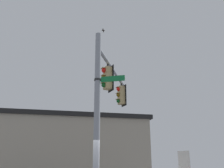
{
  "coord_description": "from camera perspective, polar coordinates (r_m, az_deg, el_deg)",
  "views": [
    {
      "loc": [
        -8.86,
        3.65,
        1.62
      ],
      "look_at": [
        1.85,
        -1.53,
        5.4
      ],
      "focal_mm": 41.09,
      "sensor_mm": 36.0,
      "label": 1
    }
  ],
  "objects": [
    {
      "name": "signal_pole",
      "position": [
        9.75,
        -3.36,
        -6.91
      ],
      "size": [
        0.24,
        0.24,
        6.86
      ],
      "primitive_type": "cylinder",
      "color": "gray",
      "rests_on": "ground"
    },
    {
      "name": "mast_arm",
      "position": [
        12.88,
        0.16,
        3.2
      ],
      "size": [
        4.04,
        3.37,
        0.16
      ],
      "primitive_type": "cylinder",
      "rotation": [
        0.0,
        1.57,
        5.59
      ],
      "color": "gray"
    },
    {
      "name": "traffic_light_nearest_pole",
      "position": [
        11.7,
        -1.08,
        1.34
      ],
      "size": [
        0.54,
        0.49,
        1.31
      ],
      "color": "black"
    },
    {
      "name": "traffic_light_mid_inner",
      "position": [
        14.57,
        2.01,
        -2.49
      ],
      "size": [
        0.54,
        0.49,
        1.31
      ],
      "color": "black"
    },
    {
      "name": "street_name_sign",
      "position": [
        10.02,
        -1.47,
        1.06
      ],
      "size": [
        0.84,
        0.99,
        0.22
      ],
      "color": "#147238"
    },
    {
      "name": "bird_flying",
      "position": [
        17.12,
        -1.96,
        11.83
      ],
      "size": [
        0.33,
        0.27,
        0.1
      ],
      "color": "#4C4742"
    },
    {
      "name": "storefront_building",
      "position": [
        20.32,
        -8.61,
        -14.91
      ],
      "size": [
        9.63,
        11.63,
        5.02
      ],
      "color": "#A89E89",
      "rests_on": "ground"
    }
  ]
}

